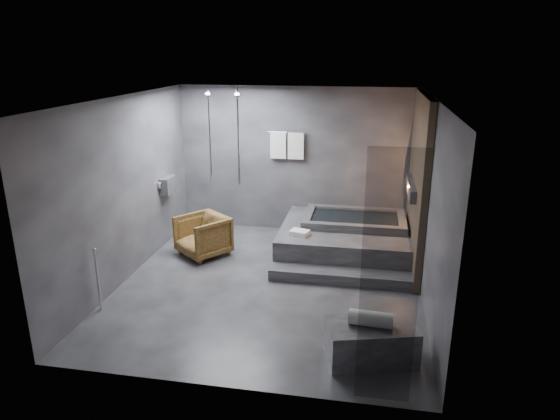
# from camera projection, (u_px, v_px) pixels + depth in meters

# --- Properties ---
(room) EXTENTS (5.00, 5.04, 2.82)m
(room) POSITION_uv_depth(u_px,v_px,m) (299.00, 172.00, 7.31)
(room) COLOR #28282B
(room) RESTS_ON ground
(tub_deck) EXTENTS (2.20, 2.00, 0.50)m
(tub_deck) POSITION_uv_depth(u_px,v_px,m) (345.00, 239.00, 8.78)
(tub_deck) COLOR #2D2D2F
(tub_deck) RESTS_ON ground
(tub_step) EXTENTS (2.20, 0.36, 0.18)m
(tub_step) POSITION_uv_depth(u_px,v_px,m) (340.00, 276.00, 7.73)
(tub_step) COLOR #2D2D2F
(tub_step) RESTS_ON ground
(concrete_bench) EXTENTS (1.11, 0.80, 0.45)m
(concrete_bench) POSITION_uv_depth(u_px,v_px,m) (371.00, 342.00, 5.75)
(concrete_bench) COLOR #323235
(concrete_bench) RESTS_ON ground
(driftwood_chair) EXTENTS (1.08, 1.08, 0.71)m
(driftwood_chair) POSITION_uv_depth(u_px,v_px,m) (203.00, 236.00, 8.66)
(driftwood_chair) COLOR #402A10
(driftwood_chair) RESTS_ON ground
(rolled_towel) EXTENTS (0.51, 0.22, 0.18)m
(rolled_towel) POSITION_uv_depth(u_px,v_px,m) (371.00, 319.00, 5.64)
(rolled_towel) COLOR white
(rolled_towel) RESTS_ON concrete_bench
(deck_towel) EXTENTS (0.35, 0.30, 0.08)m
(deck_towel) POSITION_uv_depth(u_px,v_px,m) (300.00, 233.00, 8.28)
(deck_towel) COLOR white
(deck_towel) RESTS_ON tub_deck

